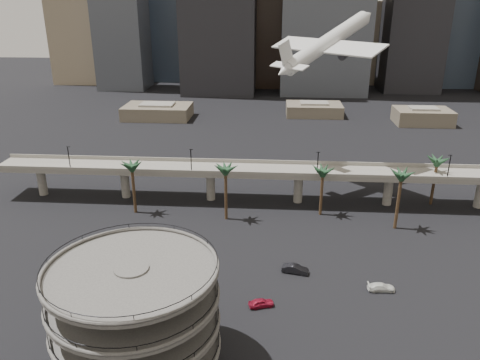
# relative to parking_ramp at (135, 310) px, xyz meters

# --- Properties ---
(ground) EXTENTS (700.00, 700.00, 0.00)m
(ground) POSITION_rel_parking_ramp_xyz_m (13.00, 4.00, -9.84)
(ground) COLOR black
(ground) RESTS_ON ground
(parking_ramp) EXTENTS (22.20, 22.20, 17.35)m
(parking_ramp) POSITION_rel_parking_ramp_xyz_m (0.00, 0.00, 0.00)
(parking_ramp) COLOR #504D4B
(parking_ramp) RESTS_ON ground
(overpass) EXTENTS (130.00, 9.30, 14.70)m
(overpass) POSITION_rel_parking_ramp_xyz_m (13.00, 59.00, -2.50)
(overpass) COLOR gray
(overpass) RESTS_ON ground
(palm_trees) EXTENTS (76.40, 18.40, 14.00)m
(palm_trees) POSITION_rel_parking_ramp_xyz_m (24.58, 51.18, 1.46)
(palm_trees) COLOR #4D3721
(palm_trees) RESTS_ON ground
(low_buildings) EXTENTS (135.00, 27.50, 6.80)m
(low_buildings) POSITION_rel_parking_ramp_xyz_m (19.89, 146.30, -6.97)
(low_buildings) COLOR brown
(low_buildings) RESTS_ON ground
(airborne_jet) EXTENTS (28.46, 28.20, 16.48)m
(airborne_jet) POSITION_rel_parking_ramp_xyz_m (30.33, 72.99, 27.60)
(airborne_jet) COLOR silver
(airborne_jet) RESTS_ON ground
(car_a) EXTENTS (4.51, 2.86, 1.43)m
(car_a) POSITION_rel_parking_ramp_xyz_m (16.12, 15.34, -9.12)
(car_a) COLOR #A71733
(car_a) RESTS_ON ground
(car_b) EXTENTS (5.18, 2.68, 1.63)m
(car_b) POSITION_rel_parking_ramp_xyz_m (22.11, 26.03, -9.02)
(car_b) COLOR black
(car_b) RESTS_ON ground
(car_c) EXTENTS (4.85, 2.17, 1.38)m
(car_c) POSITION_rel_parking_ramp_xyz_m (36.94, 21.39, -9.15)
(car_c) COLOR white
(car_c) RESTS_ON ground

